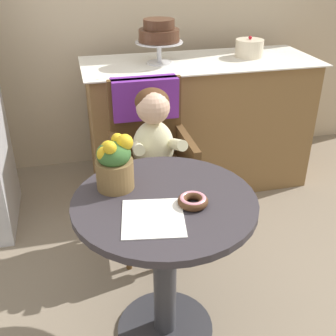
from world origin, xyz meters
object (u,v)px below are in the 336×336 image
tiered_cake_stand (159,34)px  flower_vase (114,162)px  cafe_table (165,243)px  wicker_chair (149,139)px  round_layer_cake (249,48)px  seated_child (155,145)px  donut_front (193,200)px

tiered_cake_stand → flower_vase: bearing=-110.7°
cafe_table → flower_vase: bearing=142.2°
wicker_chair → round_layer_cake: bearing=38.2°
seated_child → round_layer_cake: size_ratio=3.86×
seated_child → flower_vase: seated_child is taller
flower_vase → round_layer_cake: round_layer_cake is taller
cafe_table → wicker_chair: bearing=83.6°
cafe_table → tiered_cake_stand: (0.27, 1.30, 0.57)m
tiered_cake_stand → round_layer_cake: 0.64m
cafe_table → flower_vase: (-0.17, 0.13, 0.33)m
donut_front → flower_vase: 0.34m
seated_child → flower_vase: 0.53m
wicker_chair → donut_front: wicker_chair is taller
donut_front → round_layer_cake: (0.80, 1.39, 0.22)m
wicker_chair → seated_child: size_ratio=1.31×
wicker_chair → flower_vase: bearing=-111.1°
cafe_table → wicker_chair: (0.08, 0.73, 0.13)m
seated_child → flower_vase: bearing=-119.9°
flower_vase → seated_child: bearing=60.1°
wicker_chair → donut_front: size_ratio=8.26×
seated_child → round_layer_cake: (0.82, 0.76, 0.28)m
round_layer_cake → seated_child: bearing=-137.2°
seated_child → tiered_cake_stand: size_ratio=2.42×
seated_child → round_layer_cake: round_layer_cake is taller
wicker_chair → tiered_cake_stand: (0.19, 0.57, 0.44)m
flower_vase → wicker_chair: bearing=67.0°
flower_vase → cafe_table: bearing=-37.8°
donut_front → tiered_cake_stand: size_ratio=0.39×
seated_child → donut_front: size_ratio=6.29×
seated_child → flower_vase: size_ratio=3.21×
tiered_cake_stand → round_layer_cake: tiered_cake_stand is taller
wicker_chair → flower_vase: (-0.25, -0.59, 0.19)m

